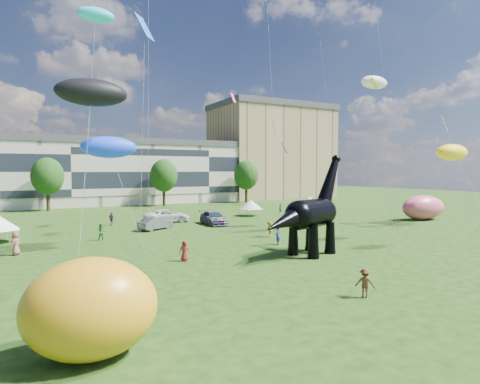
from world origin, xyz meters
name	(u,v)px	position (x,y,z in m)	size (l,w,h in m)	color
ground	(295,274)	(0.00, 0.00, 0.00)	(220.00, 220.00, 0.00)	#16330C
terrace_row	(68,174)	(-8.00, 62.00, 6.00)	(78.00, 11.00, 12.00)	beige
apartment_block	(271,154)	(40.00, 65.00, 11.00)	(28.00, 18.00, 22.00)	tan
tree_mid_left	(47,173)	(-12.00, 53.00, 6.29)	(5.20, 5.20, 9.44)	#382314
tree_mid_right	(164,173)	(8.00, 53.00, 6.29)	(5.20, 5.20, 9.44)	#382314
tree_far_right	(246,173)	(26.00, 53.00, 6.29)	(5.20, 5.20, 9.44)	#382314
dinosaur_sculpture	(309,215)	(4.53, 4.32, 3.19)	(10.18, 4.92, 8.44)	black
car_grey	(156,223)	(-2.33, 23.60, 0.72)	(1.51, 4.34, 1.43)	slate
car_white	(167,216)	(0.86, 29.31, 0.84)	(2.78, 6.03, 1.68)	white
car_dark	(214,218)	(5.37, 24.46, 0.81)	(2.27, 5.58, 1.62)	#595960
gazebo_near	(251,205)	(14.20, 30.52, 1.69)	(3.68, 3.68, 2.40)	silver
gazebo_far	(310,202)	(23.81, 28.75, 1.89)	(5.11, 5.11, 2.69)	white
inflatable_pink	(423,208)	(32.60, 15.14, 1.69)	(6.77, 3.39, 3.39)	#E95A78
inflatable_yellow	(91,308)	(-13.42, -6.04, 1.83)	(4.77, 3.67, 3.67)	orange
visitors	(186,231)	(-1.54, 15.99, 0.84)	(46.61, 38.06, 1.87)	#AD5D56
kites	(274,100)	(6.64, 12.83, 13.74)	(69.22, 49.04, 29.95)	red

